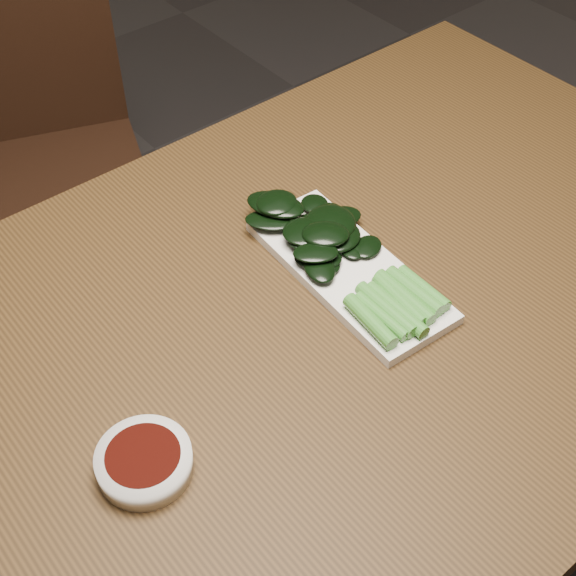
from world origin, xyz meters
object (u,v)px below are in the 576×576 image
Objects in this scene: table at (291,363)px; chair_far at (25,154)px; gai_lan at (336,248)px; serving_plate at (349,270)px; sauce_bowl at (144,461)px.

table is 0.90m from chair_far.
gai_lan is at bearing -63.03° from chair_far.
table is 0.16m from gai_lan.
serving_plate is 0.92× the size of gai_lan.
sauce_bowl is at bearing -163.72° from gai_lan.
chair_far reaches higher than gai_lan.
chair_far is 2.97× the size of serving_plate.
table is 14.13× the size of sauce_bowl.
gai_lan reaches higher than sauce_bowl.
chair_far is 2.73× the size of gai_lan.
serving_plate is (0.09, -0.86, 0.27)m from chair_far.
table is 4.29× the size of gai_lan.
sauce_bowl is 0.30× the size of gai_lan.
sauce_bowl is (-0.26, -0.94, 0.28)m from chair_far.
sauce_bowl is at bearing -84.91° from chair_far.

